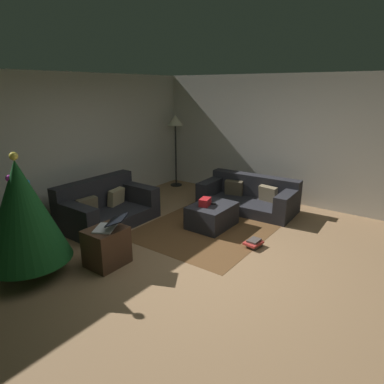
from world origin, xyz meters
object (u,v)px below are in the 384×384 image
(gift_box, at_px, (205,202))
(side_table, at_px, (107,247))
(christmas_tree, at_px, (22,212))
(couch_left, at_px, (105,207))
(book_stack, at_px, (254,243))
(couch_right, at_px, (249,196))
(corner_lamp, at_px, (175,126))
(ottoman, at_px, (212,216))
(tv_remote, at_px, (211,204))
(laptop, at_px, (109,225))

(gift_box, height_order, side_table, same)
(christmas_tree, distance_m, side_table, 1.14)
(couch_left, distance_m, side_table, 1.56)
(gift_box, bearing_deg, side_table, 168.88)
(side_table, distance_m, book_stack, 2.18)
(christmas_tree, bearing_deg, couch_right, -16.25)
(side_table, relative_size, corner_lamp, 0.31)
(side_table, height_order, book_stack, side_table)
(book_stack, height_order, corner_lamp, corner_lamp)
(couch_right, xyz_separation_m, book_stack, (-1.51, -0.85, -0.19))
(book_stack, xyz_separation_m, corner_lamp, (1.94, 3.07, 1.40))
(ottoman, height_order, christmas_tree, christmas_tree)
(side_table, bearing_deg, couch_left, 50.69)
(couch_right, height_order, corner_lamp, corner_lamp)
(gift_box, distance_m, tv_remote, 0.14)
(couch_right, distance_m, corner_lamp, 2.56)
(couch_left, height_order, side_table, couch_left)
(couch_right, relative_size, gift_box, 8.01)
(christmas_tree, xyz_separation_m, laptop, (0.79, -0.65, -0.29))
(corner_lamp, bearing_deg, christmas_tree, -166.25)
(couch_right, bearing_deg, ottoman, 82.65)
(christmas_tree, bearing_deg, tv_remote, -20.27)
(gift_box, relative_size, tv_remote, 1.47)
(couch_left, bearing_deg, corner_lamp, -169.87)
(couch_right, relative_size, side_table, 3.58)
(couch_left, distance_m, christmas_tree, 1.94)
(couch_left, xyz_separation_m, couch_right, (2.19, -1.75, -0.04))
(tv_remote, xyz_separation_m, side_table, (-1.98, 0.41, -0.15))
(couch_left, height_order, gift_box, couch_left)
(couch_left, xyz_separation_m, laptop, (-0.95, -1.26, 0.30))
(side_table, distance_m, corner_lamp, 4.15)
(book_stack, bearing_deg, couch_right, 29.33)
(laptop, bearing_deg, corner_lamp, 25.71)
(laptop, bearing_deg, ottoman, -11.39)
(couch_right, relative_size, corner_lamp, 1.10)
(ottoman, distance_m, tv_remote, 0.21)
(side_table, xyz_separation_m, book_stack, (1.66, -1.40, -0.21))
(book_stack, relative_size, corner_lamp, 0.18)
(couch_right, height_order, gift_box, couch_right)
(christmas_tree, bearing_deg, book_stack, -39.53)
(tv_remote, xyz_separation_m, laptop, (-1.95, 0.36, 0.18))
(side_table, bearing_deg, laptop, -59.40)
(couch_left, relative_size, gift_box, 6.96)
(side_table, bearing_deg, tv_remote, -11.75)
(ottoman, relative_size, gift_box, 3.46)
(ottoman, relative_size, corner_lamp, 0.47)
(tv_remote, xyz_separation_m, christmas_tree, (-2.74, 1.01, 0.47))
(corner_lamp, bearing_deg, couch_left, -169.98)
(tv_remote, height_order, christmas_tree, christmas_tree)
(christmas_tree, distance_m, corner_lamp, 4.53)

